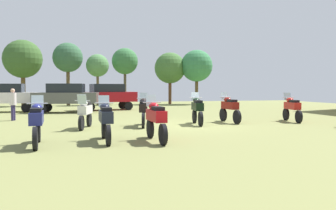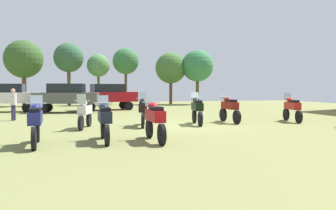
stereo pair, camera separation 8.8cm
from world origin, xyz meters
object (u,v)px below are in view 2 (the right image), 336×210
Objects in this scene: motorcycle_2 at (230,108)px; tree_7 at (98,66)px; motorcycle_5 at (197,109)px; motorcycle_7 at (36,121)px; tree_6 at (24,59)px; car_2 at (6,95)px; car_3 at (108,95)px; motorcycle_10 at (85,112)px; person_2 at (13,102)px; tree_5 at (171,68)px; motorcycle_6 at (155,119)px; tree_3 at (69,58)px; tree_4 at (197,66)px; car_1 at (67,96)px; motorcycle_4 at (105,119)px; motorcycle_9 at (292,108)px; motorcycle_8 at (143,110)px; tree_2 at (126,62)px.

motorcycle_2 is 19.90m from tree_7.
motorcycle_5 is 0.98× the size of motorcycle_7.
tree_6 is at bearing -175.39° from tree_7.
tree_6 is at bearing -0.17° from car_2.
car_3 is (-5.15, 11.03, 0.43)m from motorcycle_2.
motorcycle_7 is at bearing 83.75° from motorcycle_10.
tree_5 is (12.56, 15.41, 2.75)m from person_2.
motorcycle_7 is at bearing -148.21° from person_2.
person_2 is 0.31× the size of tree_5.
motorcycle_10 is (-5.12, -0.34, -0.02)m from motorcycle_5.
tree_5 is at bearing 71.72° from motorcycle_6.
tree_3 is 12.84m from tree_4.
motorcycle_10 is at bearing -74.81° from tree_6.
car_2 reaches higher than motorcycle_5.
car_1 is 0.75× the size of tree_3.
motorcycle_6 is 1.09× the size of motorcycle_10.
motorcycle_2 is at bearing 35.13° from motorcycle_4.
motorcycle_4 is at bearing 166.12° from motorcycle_6.
motorcycle_4 is 10.60m from motorcycle_9.
motorcycle_10 is 22.48m from tree_4.
motorcycle_4 is at bearing -92.35° from tree_7.
tree_5 reaches higher than motorcycle_8.
person_2 is (-4.18, 8.38, 0.25)m from motorcycle_4.
car_2 is 0.75× the size of tree_2.
car_3 is (-3.28, 11.54, 0.43)m from motorcycle_5.
car_3 is at bearing 112.82° from motorcycle_2.
car_2 is 18.62m from tree_4.
car_1 reaches higher than motorcycle_2.
tree_3 is at bearing 86.28° from motorcycle_7.
motorcycle_10 is (-0.57, 3.81, -0.01)m from motorcycle_4.
motorcycle_4 is 0.52× the size of car_2.
person_2 is (-5.45, -7.31, -0.19)m from car_3.
tree_4 reaches higher than motorcycle_4.
tree_7 reaches higher than motorcycle_6.
car_1 is 0.79× the size of tree_2.
motorcycle_10 is (-10.26, -0.48, -0.00)m from motorcycle_9.
car_3 is (3.32, 15.97, 0.43)m from motorcycle_7.
tree_3 is at bearing 111.35° from motorcycle_2.
tree_5 reaches higher than car_2.
tree_4 is at bearing 57.39° from motorcycle_7.
motorcycle_8 is (1.97, 4.07, 0.01)m from motorcycle_4.
car_3 is at bearing 114.13° from motorcycle_5.
tree_5 is (10.06, 10.01, 2.56)m from car_1.
tree_3 is (-1.83, 23.58, 3.83)m from motorcycle_4.
person_2 is at bearing -129.18° from tree_5.
car_3 is at bearing -131.27° from tree_5.
tree_7 is at bearing -6.14° from car_1.
tree_2 is 0.95× the size of tree_3.
tree_2 is (5.80, 24.56, 3.63)m from motorcycle_7.
motorcycle_9 is 1.03× the size of motorcycle_10.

